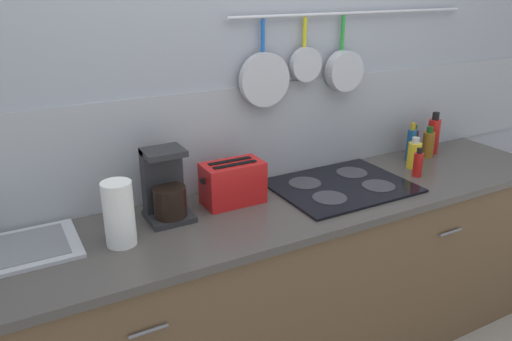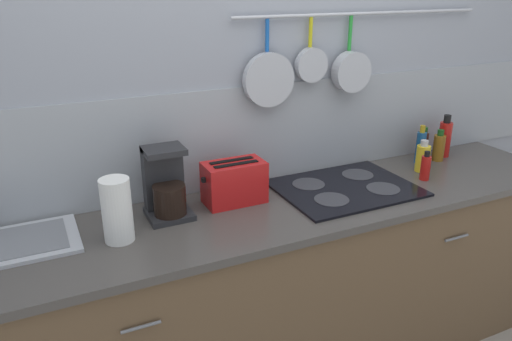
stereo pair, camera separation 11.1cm
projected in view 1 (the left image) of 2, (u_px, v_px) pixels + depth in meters
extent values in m
cube|color=#999EA8|center=(250.00, 101.00, 2.34)|extent=(7.20, 0.06, 2.60)
cube|color=#9EA3A8|center=(250.00, 133.00, 2.39)|extent=(7.20, 0.07, 0.47)
cylinder|color=#B7BABF|center=(357.00, 13.00, 2.41)|extent=(1.39, 0.02, 0.02)
cylinder|color=#1959B2|center=(263.00, 35.00, 2.20)|extent=(0.02, 0.02, 0.14)
cylinder|color=#B7BABF|center=(265.00, 80.00, 2.26)|extent=(0.25, 0.04, 0.25)
cylinder|color=gold|center=(305.00, 32.00, 2.30)|extent=(0.02, 0.02, 0.13)
cylinder|color=#B7BABF|center=(306.00, 65.00, 2.34)|extent=(0.16, 0.04, 0.16)
cylinder|color=green|center=(343.00, 33.00, 2.41)|extent=(0.02, 0.02, 0.16)
cylinder|color=#B7BABF|center=(344.00, 71.00, 2.44)|extent=(0.20, 0.06, 0.20)
cube|color=brown|center=(285.00, 294.00, 2.37)|extent=(2.94, 0.57, 0.87)
cylinder|color=slate|center=(149.00, 331.00, 1.70)|extent=(0.14, 0.01, 0.01)
cylinder|color=slate|center=(451.00, 232.00, 2.36)|extent=(0.14, 0.01, 0.01)
cube|color=#4C4742|center=(287.00, 208.00, 2.21)|extent=(2.98, 0.61, 0.03)
cylinder|color=white|center=(119.00, 214.00, 1.83)|extent=(0.11, 0.11, 0.25)
cube|color=#262628|center=(169.00, 216.00, 2.06)|extent=(0.18, 0.18, 0.02)
cube|color=#262628|center=(162.00, 181.00, 2.06)|extent=(0.16, 0.06, 0.30)
cylinder|color=black|center=(170.00, 202.00, 2.02)|extent=(0.14, 0.14, 0.13)
cube|color=#262628|center=(163.00, 152.00, 1.98)|extent=(0.16, 0.14, 0.02)
cube|color=red|center=(233.00, 183.00, 2.19)|extent=(0.27, 0.15, 0.19)
cube|color=black|center=(235.00, 164.00, 2.13)|extent=(0.20, 0.03, 0.00)
cube|color=black|center=(230.00, 161.00, 2.17)|extent=(0.20, 0.03, 0.00)
cube|color=black|center=(203.00, 181.00, 2.11)|extent=(0.02, 0.02, 0.02)
cube|color=black|center=(341.00, 186.00, 2.38)|extent=(0.64, 0.49, 0.01)
cylinder|color=#38383D|center=(330.00, 198.00, 2.23)|extent=(0.16, 0.16, 0.00)
cylinder|color=#38383D|center=(378.00, 186.00, 2.36)|extent=(0.16, 0.16, 0.00)
cylinder|color=#38383D|center=(305.00, 183.00, 2.40)|extent=(0.16, 0.16, 0.00)
cylinder|color=#38383D|center=(352.00, 172.00, 2.52)|extent=(0.16, 0.16, 0.00)
cylinder|color=red|center=(418.00, 165.00, 2.50)|extent=(0.05, 0.05, 0.12)
cylinder|color=black|center=(420.00, 151.00, 2.47)|extent=(0.03, 0.03, 0.03)
cylinder|color=yellow|center=(414.00, 155.00, 2.60)|extent=(0.07, 0.07, 0.14)
cylinder|color=beige|center=(416.00, 140.00, 2.57)|extent=(0.04, 0.04, 0.03)
cylinder|color=navy|center=(411.00, 145.00, 2.71)|extent=(0.05, 0.05, 0.17)
cylinder|color=#B28C19|center=(413.00, 126.00, 2.67)|extent=(0.03, 0.03, 0.04)
cylinder|color=#33140F|center=(413.00, 143.00, 2.77)|extent=(0.04, 0.04, 0.15)
cylinder|color=#194C19|center=(415.00, 128.00, 2.74)|extent=(0.02, 0.02, 0.03)
cylinder|color=#8C5919|center=(428.00, 145.00, 2.76)|extent=(0.06, 0.06, 0.14)
cylinder|color=#194C19|center=(430.00, 130.00, 2.73)|extent=(0.03, 0.03, 0.03)
cylinder|color=red|center=(433.00, 136.00, 2.82)|extent=(0.07, 0.07, 0.19)
cylinder|color=black|center=(436.00, 116.00, 2.78)|extent=(0.04, 0.04, 0.04)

